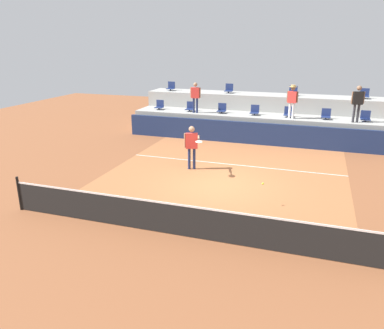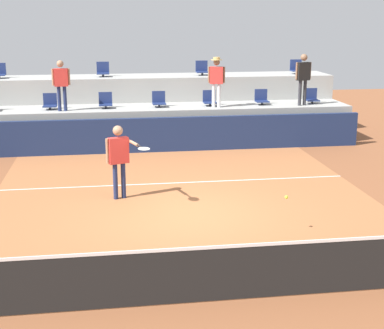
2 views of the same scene
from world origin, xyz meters
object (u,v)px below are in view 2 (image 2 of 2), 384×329
at_px(stadium_chair_upper_left, 103,71).
at_px(stadium_chair_lower_center, 159,100).
at_px(spectator_with_hat, 216,77).
at_px(stadium_chair_lower_right, 262,98).
at_px(spectator_leaning_on_rail, 303,74).
at_px(tennis_ball, 286,197).
at_px(stadium_chair_lower_far_right, 312,97).
at_px(tennis_player, 119,154).
at_px(spectator_in_white, 61,81).
at_px(stadium_chair_upper_right, 202,69).
at_px(stadium_chair_upper_far_right, 296,68).
at_px(stadium_chair_lower_mid_left, 106,102).
at_px(stadium_chair_lower_mid_right, 210,99).
at_px(stadium_chair_lower_left, 50,103).

bearing_deg(stadium_chair_upper_left, stadium_chair_lower_center, -44.64).
bearing_deg(spectator_with_hat, stadium_chair_lower_right, 13.05).
height_order(stadium_chair_lower_right, spectator_leaning_on_rail, spectator_leaning_on_rail).
bearing_deg(tennis_ball, stadium_chair_lower_far_right, 67.39).
distance_m(stadium_chair_lower_right, spectator_with_hat, 1.87).
height_order(stadium_chair_lower_right, tennis_player, stadium_chair_lower_right).
bearing_deg(tennis_ball, spectator_in_white, 120.55).
xyz_separation_m(spectator_in_white, spectator_leaning_on_rail, (7.98, 0.00, 0.09)).
relative_size(stadium_chair_lower_right, tennis_ball, 7.65).
distance_m(stadium_chair_lower_center, spectator_leaning_on_rail, 4.94).
distance_m(stadium_chair_lower_far_right, spectator_leaning_on_rail, 1.03).
height_order(stadium_chair_lower_far_right, spectator_with_hat, spectator_with_hat).
distance_m(stadium_chair_lower_right, tennis_player, 7.77).
distance_m(stadium_chair_upper_right, stadium_chair_upper_far_right, 3.58).
xyz_separation_m(stadium_chair_lower_mid_left, spectator_in_white, (-1.37, -0.38, 0.74)).
height_order(stadium_chair_lower_mid_right, stadium_chair_upper_left, stadium_chair_upper_left).
xyz_separation_m(stadium_chair_lower_mid_right, tennis_ball, (0.01, -8.63, -0.71)).
relative_size(stadium_chair_lower_center, stadium_chair_lower_right, 1.00).
height_order(stadium_chair_lower_left, stadium_chair_upper_far_right, stadium_chair_upper_far_right).
xyz_separation_m(stadium_chair_lower_center, stadium_chair_upper_far_right, (5.34, 1.80, 0.85)).
xyz_separation_m(stadium_chair_lower_left, stadium_chair_lower_far_right, (8.89, 0.00, 0.00)).
xyz_separation_m(stadium_chair_lower_left, stadium_chair_lower_right, (7.09, 0.00, 0.00)).
relative_size(stadium_chair_lower_right, stadium_chair_upper_far_right, 1.00).
relative_size(stadium_chair_lower_center, stadium_chair_lower_mid_right, 1.00).
bearing_deg(stadium_chair_upper_right, stadium_chair_upper_far_right, 0.00).
bearing_deg(stadium_chair_lower_left, tennis_ball, -58.48).
bearing_deg(stadium_chair_lower_mid_left, spectator_with_hat, -6.01).
distance_m(tennis_player, spectator_with_hat, 6.59).
bearing_deg(tennis_player, tennis_ball, -40.05).
height_order(stadium_chair_lower_mid_left, tennis_player, stadium_chair_lower_mid_left).
relative_size(stadium_chair_upper_left, spectator_in_white, 0.32).
height_order(stadium_chair_lower_center, spectator_with_hat, spectator_with_hat).
bearing_deg(stadium_chair_lower_mid_right, stadium_chair_lower_left, 180.00).
height_order(stadium_chair_lower_mid_right, stadium_chair_lower_right, same).
relative_size(stadium_chair_lower_center, stadium_chair_upper_right, 1.00).
xyz_separation_m(stadium_chair_upper_far_right, spectator_leaning_on_rail, (-0.49, -2.18, -0.02)).
relative_size(stadium_chair_lower_mid_right, tennis_player, 0.29).
bearing_deg(stadium_chair_upper_far_right, stadium_chair_lower_mid_left, -165.78).
distance_m(stadium_chair_lower_left, stadium_chair_lower_far_right, 8.89).
relative_size(stadium_chair_upper_left, spectator_with_hat, 0.31).
bearing_deg(spectator_with_hat, stadium_chair_lower_mid_right, 111.98).
bearing_deg(spectator_leaning_on_rail, stadium_chair_lower_right, 163.73).
xyz_separation_m(stadium_chair_lower_left, stadium_chair_upper_far_right, (8.90, 1.80, 0.85)).
distance_m(tennis_player, spectator_in_white, 5.90).
distance_m(stadium_chair_lower_left, stadium_chair_upper_left, 2.64).
bearing_deg(tennis_ball, stadium_chair_upper_far_right, 70.93).
bearing_deg(spectator_in_white, stadium_chair_lower_center, 6.98).
relative_size(stadium_chair_lower_mid_left, stadium_chair_lower_mid_right, 1.00).
bearing_deg(stadium_chair_upper_right, stadium_chair_lower_mid_right, -90.97).
height_order(stadium_chair_upper_right, tennis_player, stadium_chair_upper_right).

